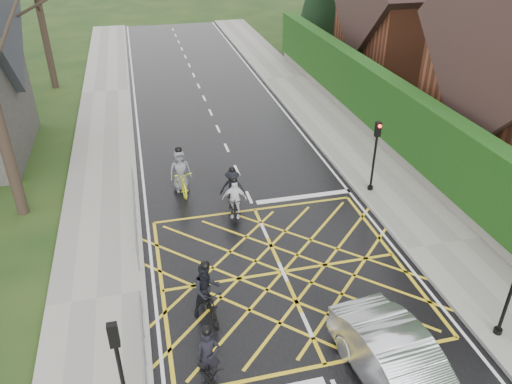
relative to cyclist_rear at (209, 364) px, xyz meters
name	(u,v)px	position (x,y,z in m)	size (l,w,h in m)	color
ground	(283,272)	(3.07, 3.75, -0.60)	(120.00, 120.00, 0.00)	black
road	(283,272)	(3.07, 3.75, -0.59)	(9.00, 80.00, 0.01)	black
sidewalk_right	(443,245)	(9.07, 3.75, -0.52)	(3.00, 80.00, 0.15)	gray
sidewalk_left	(97,300)	(-2.93, 3.75, -0.52)	(3.00, 80.00, 0.15)	gray
stone_wall	(407,160)	(10.82, 9.75, -0.25)	(0.50, 38.00, 0.70)	slate
hedge	(412,125)	(10.82, 9.75, 1.50)	(0.90, 38.00, 2.80)	#163C10
house_far	(423,14)	(17.82, 21.75, 3.76)	(9.80, 8.80, 10.30)	brown
railing_south	(144,364)	(-1.58, 0.25, 0.18)	(0.05, 5.04, 1.03)	slate
railing_north	(134,208)	(-1.58, 7.75, 0.19)	(0.05, 6.04, 1.03)	slate
traffic_light_ne	(374,157)	(8.17, 7.95, 1.06)	(0.24, 0.31, 3.21)	black
traffic_light_se	(511,292)	(8.17, -0.45, 1.06)	(0.24, 0.31, 3.21)	black
traffic_light_sw	(121,375)	(-2.03, -0.74, 1.06)	(0.24, 0.31, 3.21)	black
cyclist_rear	(209,364)	(0.00, 0.00, 0.00)	(0.71, 1.91, 1.84)	black
cyclist_back	(207,295)	(0.34, 2.42, 0.14)	(0.97, 2.00, 1.94)	black
cyclist_mid	(233,192)	(2.30, 8.29, 0.04)	(1.15, 1.90, 1.75)	black
cyclist_front	(235,203)	(2.20, 7.40, 0.06)	(1.02, 1.83, 1.77)	black
cyclist_lead	(181,176)	(0.40, 10.02, 0.11)	(0.97, 2.16, 2.03)	#B3BA16
car	(402,371)	(4.56, -1.47, 0.19)	(1.66, 4.77, 1.57)	silver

